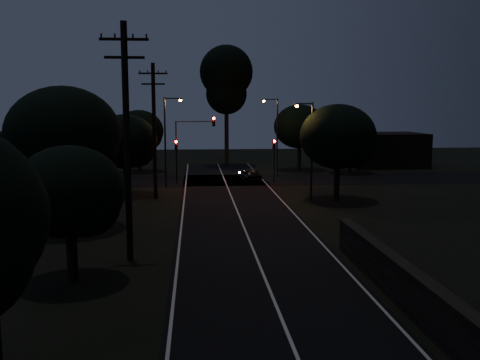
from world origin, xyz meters
TOP-DOWN VIEW (x-y plane):
  - road_surface at (0.00, 31.12)m, footprint 60.00×70.00m
  - utility_pole_mid at (-6.00, 15.00)m, footprint 2.20×0.30m
  - utility_pole_far at (-6.00, 32.00)m, footprint 2.20×0.30m
  - tree_left_b at (-7.84, 11.91)m, footprint 4.46×4.46m
  - tree_left_c at (-10.26, 21.87)m, footprint 6.65×6.65m
  - tree_left_d at (-8.32, 33.90)m, footprint 5.19×5.19m
  - tree_far_nw at (-8.81, 49.89)m, footprint 5.38×5.38m
  - tree_far_w at (-13.79, 45.88)m, footprint 5.98×5.98m
  - tree_far_ne at (9.21, 49.88)m, footprint 5.87×5.87m
  - tree_far_e at (14.18, 46.90)m, footprint 5.18×5.18m
  - tree_right_a at (8.21, 29.88)m, footprint 5.82×5.82m
  - tall_pine at (1.00, 55.00)m, footprint 6.37×6.37m
  - building_left at (-20.00, 52.00)m, footprint 10.00×8.00m
  - building_right at (20.00, 53.00)m, footprint 9.00×7.00m
  - signal_left at (-4.60, 39.99)m, footprint 0.28×0.35m
  - signal_right at (4.60, 39.99)m, footprint 0.28×0.35m
  - signal_mast at (-2.91, 39.99)m, footprint 3.70×0.35m
  - streetlight_a at (-5.31, 38.00)m, footprint 1.66×0.26m
  - streetlight_b at (5.31, 44.00)m, footprint 1.66×0.26m
  - streetlight_c at (5.83, 30.00)m, footprint 1.46×0.26m
  - car at (2.40, 40.72)m, footprint 2.13×4.13m

SIDE VIEW (x-z plane):
  - road_surface at x=0.00m, z-range 0.00..0.03m
  - car at x=2.40m, z-range 0.00..1.34m
  - building_right at x=20.00m, z-range 0.00..4.00m
  - building_left at x=-20.00m, z-range 0.00..4.40m
  - signal_left at x=-4.60m, z-range 0.79..4.89m
  - signal_right at x=4.60m, z-range 0.79..4.89m
  - tree_left_b at x=-7.84m, z-range 0.84..6.51m
  - tree_far_e at x=14.18m, z-range 0.97..7.54m
  - tree_left_d at x=-8.32m, z-range 0.97..7.56m
  - signal_mast at x=-2.91m, z-range 1.21..7.46m
  - streetlight_c at x=5.83m, z-range 0.60..8.10m
  - tree_far_nw at x=-8.81m, z-range 1.00..7.81m
  - streetlight_a at x=-5.31m, z-range 0.64..8.64m
  - streetlight_b at x=5.31m, z-range 0.64..8.64m
  - tree_right_a at x=8.21m, z-range 1.10..8.49m
  - tree_far_ne at x=9.21m, z-range 1.09..8.51m
  - tree_far_w at x=-13.79m, z-range 1.14..8.77m
  - tree_left_c at x=-10.26m, z-range 1.23..9.63m
  - utility_pole_far at x=-6.00m, z-range 0.23..10.73m
  - utility_pole_mid at x=-6.00m, z-range 0.24..11.24m
  - tall_pine at x=1.00m, z-range 3.20..17.66m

